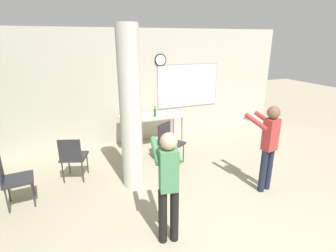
{
  "coord_description": "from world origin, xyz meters",
  "views": [
    {
      "loc": [
        -1.8,
        -1.3,
        2.57
      ],
      "look_at": [
        -0.22,
        2.62,
        1.15
      ],
      "focal_mm": 28.0,
      "sensor_mm": 36.0,
      "label": 1
    }
  ],
  "objects_px": {
    "person_playing_front": "(168,180)",
    "folding_table": "(151,118)",
    "chair_by_left_wall": "(12,177)",
    "chair_table_front": "(169,140)",
    "person_playing_side": "(268,142)",
    "chair_near_pillar": "(73,155)",
    "bottle_on_table": "(155,113)"
  },
  "relations": [
    {
      "from": "chair_table_front",
      "to": "person_playing_side",
      "type": "distance_m",
      "value": 2.02
    },
    {
      "from": "bottle_on_table",
      "to": "person_playing_side",
      "type": "xyz_separation_m",
      "value": [
        1.14,
        -2.55,
        0.03
      ]
    },
    {
      "from": "folding_table",
      "to": "person_playing_side",
      "type": "height_order",
      "value": "person_playing_side"
    },
    {
      "from": "chair_by_left_wall",
      "to": "chair_table_front",
      "type": "bearing_deg",
      "value": 10.37
    },
    {
      "from": "folding_table",
      "to": "bottle_on_table",
      "type": "height_order",
      "value": "bottle_on_table"
    },
    {
      "from": "person_playing_front",
      "to": "folding_table",
      "type": "bearing_deg",
      "value": 75.28
    },
    {
      "from": "bottle_on_table",
      "to": "chair_table_front",
      "type": "relative_size",
      "value": 0.3
    },
    {
      "from": "chair_by_left_wall",
      "to": "chair_table_front",
      "type": "xyz_separation_m",
      "value": [
        2.86,
        0.52,
        0.0
      ]
    },
    {
      "from": "chair_by_left_wall",
      "to": "person_playing_side",
      "type": "height_order",
      "value": "person_playing_side"
    },
    {
      "from": "person_playing_side",
      "to": "folding_table",
      "type": "bearing_deg",
      "value": 114.39
    },
    {
      "from": "chair_table_front",
      "to": "person_playing_side",
      "type": "xyz_separation_m",
      "value": [
        1.15,
        -1.61,
        0.39
      ]
    },
    {
      "from": "bottle_on_table",
      "to": "folding_table",
      "type": "bearing_deg",
      "value": 122.89
    },
    {
      "from": "person_playing_front",
      "to": "bottle_on_table",
      "type": "bearing_deg",
      "value": 73.77
    },
    {
      "from": "chair_table_front",
      "to": "person_playing_side",
      "type": "relative_size",
      "value": 0.57
    },
    {
      "from": "chair_near_pillar",
      "to": "person_playing_front",
      "type": "xyz_separation_m",
      "value": [
        1.06,
        -2.1,
        0.39
      ]
    },
    {
      "from": "chair_table_front",
      "to": "person_playing_front",
      "type": "height_order",
      "value": "person_playing_front"
    },
    {
      "from": "bottle_on_table",
      "to": "chair_by_left_wall",
      "type": "relative_size",
      "value": 0.3
    },
    {
      "from": "bottle_on_table",
      "to": "person_playing_side",
      "type": "height_order",
      "value": "person_playing_side"
    },
    {
      "from": "chair_near_pillar",
      "to": "chair_by_left_wall",
      "type": "height_order",
      "value": "same"
    },
    {
      "from": "folding_table",
      "to": "person_playing_side",
      "type": "relative_size",
      "value": 0.99
    },
    {
      "from": "chair_near_pillar",
      "to": "chair_by_left_wall",
      "type": "relative_size",
      "value": 1.0
    },
    {
      "from": "bottle_on_table",
      "to": "chair_near_pillar",
      "type": "distance_m",
      "value": 2.21
    },
    {
      "from": "person_playing_front",
      "to": "person_playing_side",
      "type": "distance_m",
      "value": 2.09
    },
    {
      "from": "chair_near_pillar",
      "to": "chair_by_left_wall",
      "type": "bearing_deg",
      "value": -151.82
    },
    {
      "from": "folding_table",
      "to": "person_playing_side",
      "type": "bearing_deg",
      "value": -65.61
    },
    {
      "from": "chair_by_left_wall",
      "to": "folding_table",
      "type": "bearing_deg",
      "value": 28.93
    },
    {
      "from": "chair_near_pillar",
      "to": "person_playing_front",
      "type": "distance_m",
      "value": 2.38
    },
    {
      "from": "chair_table_front",
      "to": "person_playing_front",
      "type": "relative_size",
      "value": 0.57
    },
    {
      "from": "person_playing_side",
      "to": "chair_table_front",
      "type": "bearing_deg",
      "value": 125.52
    },
    {
      "from": "person_playing_front",
      "to": "person_playing_side",
      "type": "height_order",
      "value": "person_playing_side"
    },
    {
      "from": "chair_near_pillar",
      "to": "person_playing_side",
      "type": "height_order",
      "value": "person_playing_side"
    },
    {
      "from": "chair_table_front",
      "to": "person_playing_front",
      "type": "xyz_separation_m",
      "value": [
        -0.88,
        -2.13,
        0.39
      ]
    }
  ]
}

